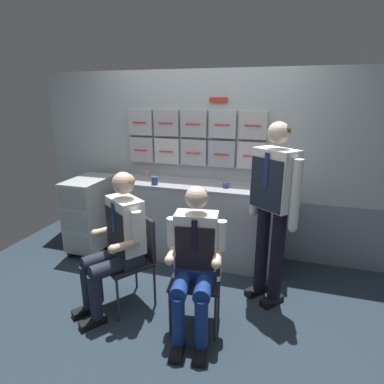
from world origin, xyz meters
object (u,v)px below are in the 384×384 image
at_px(folding_chair_right, 198,264).
at_px(water_bottle_short, 275,181).
at_px(crew_member_right, 195,258).
at_px(crew_member_standing, 273,200).
at_px(folding_chair_left, 135,251).
at_px(paper_cup_tan, 226,185).
at_px(crew_member_left, 118,237).
at_px(service_trolley, 91,212).

height_order(folding_chair_right, water_bottle_short, water_bottle_short).
xyz_separation_m(crew_member_right, crew_member_standing, (0.54, 0.61, 0.33)).
xyz_separation_m(folding_chair_left, paper_cup_tan, (0.65, 0.89, 0.44)).
distance_m(folding_chair_right, crew_member_right, 0.22).
distance_m(folding_chair_left, crew_member_right, 0.69).
xyz_separation_m(crew_member_left, crew_member_right, (0.72, -0.10, -0.03)).
bearing_deg(crew_member_left, crew_member_standing, 22.26).
relative_size(crew_member_right, water_bottle_short, 4.76).
height_order(crew_member_right, paper_cup_tan, crew_member_right).
relative_size(service_trolley, crew_member_left, 0.73).
xyz_separation_m(folding_chair_left, water_bottle_short, (1.16, 0.86, 0.53)).
relative_size(folding_chair_right, paper_cup_tan, 12.43).
relative_size(crew_member_left, paper_cup_tan, 18.80).
bearing_deg(folding_chair_left, crew_member_right, -19.59).
bearing_deg(folding_chair_left, paper_cup_tan, 53.96).
bearing_deg(paper_cup_tan, service_trolley, -176.42).
distance_m(folding_chair_left, folding_chair_right, 0.61).
distance_m(crew_member_standing, water_bottle_short, 0.48).
bearing_deg(crew_member_left, service_trolley, 134.76).
distance_m(crew_member_right, paper_cup_tan, 1.15).
relative_size(crew_member_left, water_bottle_short, 4.94).
height_order(folding_chair_left, folding_chair_right, same).
relative_size(service_trolley, crew_member_standing, 0.55).
bearing_deg(service_trolley, crew_member_standing, -10.50).
bearing_deg(water_bottle_short, crew_member_left, -141.49).
bearing_deg(service_trolley, paper_cup_tan, 3.58).
relative_size(crew_member_standing, water_bottle_short, 6.54).
relative_size(folding_chair_left, water_bottle_short, 3.27).
relative_size(service_trolley, folding_chair_left, 1.10).
distance_m(crew_member_standing, paper_cup_tan, 0.72).
height_order(folding_chair_left, paper_cup_tan, paper_cup_tan).
height_order(service_trolley, crew_member_standing, crew_member_standing).
relative_size(service_trolley, paper_cup_tan, 13.66).
relative_size(crew_member_left, crew_member_right, 1.04).
height_order(folding_chair_right, paper_cup_tan, paper_cup_tan).
bearing_deg(crew_member_left, paper_cup_tan, 54.03).
bearing_deg(crew_member_standing, service_trolley, 169.50).
bearing_deg(paper_cup_tan, folding_chair_right, -92.39).
distance_m(folding_chair_left, crew_member_left, 0.24).
bearing_deg(folding_chair_right, crew_member_standing, 38.83).
relative_size(folding_chair_left, crew_member_standing, 0.50).
relative_size(folding_chair_left, crew_member_right, 0.69).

